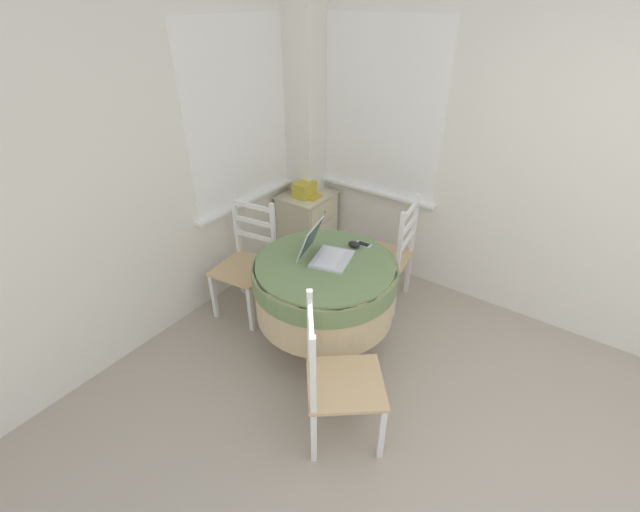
# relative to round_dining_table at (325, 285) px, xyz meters

# --- Properties ---
(corner_room_shell) EXTENTS (4.23, 4.82, 2.55)m
(corner_room_shell) POSITION_rel_round_dining_table_xyz_m (0.42, 0.05, 0.72)
(corner_room_shell) COLOR white
(corner_room_shell) RESTS_ON ground_plane
(round_dining_table) EXTENTS (1.02, 1.02, 0.75)m
(round_dining_table) POSITION_rel_round_dining_table_xyz_m (0.00, 0.00, 0.00)
(round_dining_table) COLOR #4C3D2D
(round_dining_table) RESTS_ON ground_plane
(laptop) EXTENTS (0.37, 0.39, 0.25)m
(laptop) POSITION_rel_round_dining_table_xyz_m (0.05, 0.04, 0.24)
(laptop) COLOR silver
(laptop) RESTS_ON round_dining_table
(computer_mouse) EXTENTS (0.06, 0.09, 0.05)m
(computer_mouse) POSITION_rel_round_dining_table_xyz_m (0.30, -0.05, 0.21)
(computer_mouse) COLOR black
(computer_mouse) RESTS_ON round_dining_table
(cell_phone) EXTENTS (0.07, 0.13, 0.01)m
(cell_phone) POSITION_rel_round_dining_table_xyz_m (0.36, -0.09, 0.19)
(cell_phone) COLOR #B2B7BC
(cell_phone) RESTS_ON round_dining_table
(dining_chair_near_back_window) EXTENTS (0.49, 0.47, 0.96)m
(dining_chair_near_back_window) POSITION_rel_round_dining_table_xyz_m (0.01, 0.78, -0.11)
(dining_chair_near_back_window) COLOR tan
(dining_chair_near_back_window) RESTS_ON ground_plane
(dining_chair_near_right_window) EXTENTS (0.47, 0.49, 0.96)m
(dining_chair_near_right_window) POSITION_rel_round_dining_table_xyz_m (0.78, -0.10, -0.11)
(dining_chair_near_right_window) COLOR tan
(dining_chair_near_right_window) RESTS_ON ground_plane
(dining_chair_camera_near) EXTENTS (0.60, 0.60, 0.96)m
(dining_chair_camera_near) POSITION_rel_round_dining_table_xyz_m (-0.59, -0.50, -0.11)
(dining_chair_camera_near) COLOR tan
(dining_chair_camera_near) RESTS_ON ground_plane
(corner_cabinet) EXTENTS (0.50, 0.44, 0.67)m
(corner_cabinet) POSITION_rel_round_dining_table_xyz_m (0.98, 0.90, -0.22)
(corner_cabinet) COLOR beige
(corner_cabinet) RESTS_ON ground_plane
(storage_box) EXTENTS (0.20, 0.15, 0.14)m
(storage_box) POSITION_rel_round_dining_table_xyz_m (0.93, 0.89, 0.18)
(storage_box) COLOR gold
(storage_box) RESTS_ON corner_cabinet
(book_on_cabinet) EXTENTS (0.14, 0.24, 0.02)m
(book_on_cabinet) POSITION_rel_round_dining_table_xyz_m (0.94, 0.86, 0.12)
(book_on_cabinet) COLOR gold
(book_on_cabinet) RESTS_ON corner_cabinet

